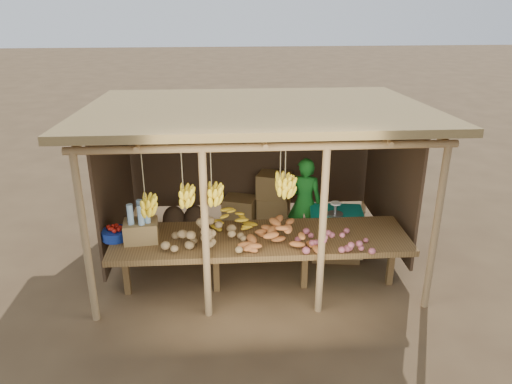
{
  "coord_description": "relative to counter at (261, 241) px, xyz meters",
  "views": [
    {
      "loc": [
        -0.45,
        -6.79,
        3.83
      ],
      "look_at": [
        0.0,
        0.0,
        1.05
      ],
      "focal_mm": 35.0,
      "sensor_mm": 36.0,
      "label": 1
    }
  ],
  "objects": [
    {
      "name": "tomato_basin",
      "position": [
        -1.9,
        0.08,
        0.14
      ],
      "size": [
        0.35,
        0.35,
        0.18
      ],
      "rotation": [
        0.0,
        0.0,
        0.02
      ],
      "color": "navy",
      "rests_on": "counter"
    },
    {
      "name": "vendor",
      "position": [
        0.78,
        1.23,
        -0.0
      ],
      "size": [
        0.6,
        0.46,
        1.47
      ],
      "primitive_type": "imported",
      "rotation": [
        0.0,
        0.0,
        2.93
      ],
      "color": "#197021",
      "rests_on": "ground"
    },
    {
      "name": "burlap_sacks",
      "position": [
        -1.16,
        1.88,
        -0.51
      ],
      "size": [
        0.74,
        0.39,
        0.53
      ],
      "color": "#463220",
      "rests_on": "ground"
    },
    {
      "name": "banana_pile",
      "position": [
        -0.37,
        0.33,
        0.23
      ],
      "size": [
        0.59,
        0.47,
        0.34
      ],
      "primitive_type": null,
      "rotation": [
        0.0,
        0.0,
        0.37
      ],
      "color": "yellow",
      "rests_on": "counter"
    },
    {
      "name": "carton_stack",
      "position": [
        0.19,
        2.15,
        -0.36
      ],
      "size": [
        1.23,
        0.56,
        0.87
      ],
      "color": "olive",
      "rests_on": "ground"
    },
    {
      "name": "ground",
      "position": [
        -0.0,
        0.95,
        -0.74
      ],
      "size": [
        60.0,
        60.0,
        0.0
      ],
      "primitive_type": "plane",
      "color": "brown",
      "rests_on": "ground"
    },
    {
      "name": "potato_heap",
      "position": [
        -0.75,
        -0.18,
        0.25
      ],
      "size": [
        1.26,
        1.04,
        0.37
      ],
      "primitive_type": null,
      "rotation": [
        0.0,
        0.0,
        -0.43
      ],
      "color": "olive",
      "rests_on": "counter"
    },
    {
      "name": "bottle_box",
      "position": [
        -1.55,
        0.0,
        0.27
      ],
      "size": [
        0.46,
        0.38,
        0.54
      ],
      "color": "olive",
      "rests_on": "counter"
    },
    {
      "name": "sweet_potato_heap",
      "position": [
        0.25,
        -0.22,
        0.24
      ],
      "size": [
        1.04,
        0.69,
        0.36
      ],
      "primitive_type": null,
      "rotation": [
        0.0,
        0.0,
        0.09
      ],
      "color": "#B1622D",
      "rests_on": "counter"
    },
    {
      "name": "onion_heap",
      "position": [
        0.89,
        -0.31,
        0.24
      ],
      "size": [
        0.98,
        0.67,
        0.36
      ],
      "primitive_type": null,
      "rotation": [
        0.0,
        0.0,
        -0.14
      ],
      "color": "#A24E5B",
      "rests_on": "counter"
    },
    {
      "name": "tarp_crate",
      "position": [
        1.21,
        0.86,
        -0.35
      ],
      "size": [
        0.87,
        0.77,
        0.94
      ],
      "color": "brown",
      "rests_on": "ground"
    },
    {
      "name": "counter",
      "position": [
        0.0,
        0.0,
        0.0
      ],
      "size": [
        3.9,
        1.05,
        0.8
      ],
      "color": "brown",
      "rests_on": "ground"
    },
    {
      "name": "stall_structure",
      "position": [
        -0.08,
        0.93,
        1.17
      ],
      "size": [
        4.7,
        3.5,
        2.43
      ],
      "color": "#9F7D52",
      "rests_on": "ground"
    }
  ]
}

